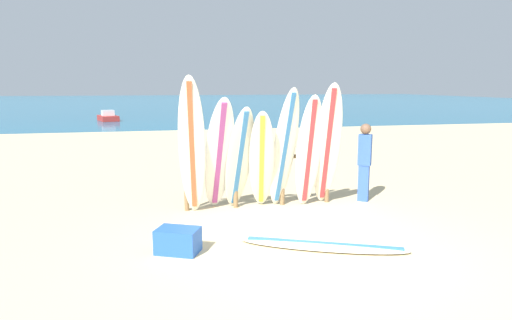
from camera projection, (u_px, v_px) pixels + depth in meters
ground_plane at (325, 252)px, 6.42m from camera, size 120.00×120.00×0.00m
ocean_water at (174, 102)px, 62.21m from camera, size 120.00×80.00×0.01m
surfboard_rack at (259, 171)px, 8.72m from camera, size 2.97×0.09×1.14m
surfboard_leaning_far_left at (192, 147)px, 7.93m from camera, size 0.60×0.88×2.58m
surfboard_leaning_left at (219, 155)px, 8.19m from camera, size 0.64×1.09×2.21m
surfboard_leaning_center_left at (239, 159)px, 8.32m from camera, size 0.65×0.92×2.03m
surfboard_leaning_center at (262, 161)px, 8.37m from camera, size 0.65×1.00×1.96m
surfboard_leaning_center_right at (284, 149)px, 8.43m from camera, size 0.61×0.89×2.37m
surfboard_leaning_right at (309, 152)px, 8.56m from camera, size 0.54×0.59×2.23m
surfboard_leaning_far_right at (328, 146)px, 8.59m from camera, size 0.63×0.97×2.45m
surfboard_lying_on_sand at (324, 245)px, 6.59m from camera, size 2.50×1.51×0.08m
beachgoer_standing at (365, 159)px, 9.08m from camera, size 0.31×0.29×1.62m
small_boat_offshore at (108, 117)px, 29.49m from camera, size 1.62×2.25×0.71m
cooler_box at (178, 241)px, 6.37m from camera, size 0.71×0.62×0.36m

